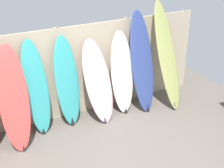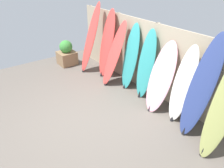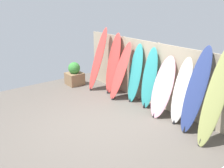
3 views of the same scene
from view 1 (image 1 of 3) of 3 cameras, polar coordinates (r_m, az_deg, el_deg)
name	(u,v)px [view 1 (image 1 of 3)]	position (r m, az deg, el deg)	size (l,w,h in m)	color
fence_back	(61,74)	(5.98, -9.35, 1.75)	(6.08, 0.11, 1.80)	tan
surfboard_red_2	(13,99)	(5.39, -17.59, -2.59)	(0.58, 0.76, 1.72)	#D13D38
surfboard_teal_3	(36,89)	(5.64, -13.69, -0.85)	(0.48, 0.46, 1.72)	teal
surfboard_teal_4	(67,83)	(5.78, -8.18, 0.20)	(0.48, 0.39, 1.70)	teal
surfboard_pink_5	(98,82)	(5.92, -2.58, 0.41)	(0.63, 0.71, 1.56)	pink
surfboard_white_6	(122,73)	(6.16, 1.85, 1.98)	(0.50, 0.46, 1.65)	white
surfboard_navy_7	(142,63)	(6.26, 5.52, 3.84)	(0.51, 0.67, 1.98)	navy
surfboard_olive_8	(167,57)	(6.45, 10.05, 4.92)	(0.48, 0.90, 2.13)	olive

